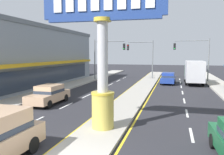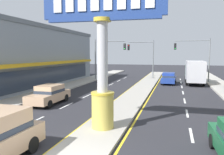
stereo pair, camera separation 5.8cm
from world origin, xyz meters
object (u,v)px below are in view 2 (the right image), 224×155
(district_sign, at_px, (102,53))
(sedan_far_right_lane, at_px, (49,94))
(box_truck_near_right_lane, at_px, (195,72))
(sedan_far_left_oncoming, at_px, (169,78))
(traffic_light_median_far, at_px, (144,53))
(storefront_left, at_px, (18,57))
(traffic_light_right_side, at_px, (196,52))
(traffic_light_left_side, at_px, (106,52))

(district_sign, xyz_separation_m, sedan_far_right_lane, (-6.15, 5.14, -3.28))
(box_truck_near_right_lane, xyz_separation_m, sedan_far_right_lane, (-12.31, -16.04, -0.91))
(sedan_far_left_oncoming, bearing_deg, traffic_light_median_far, 127.40)
(storefront_left, relative_size, traffic_light_right_side, 4.15)
(storefront_left, xyz_separation_m, traffic_light_right_side, (21.70, 9.89, 0.57))
(traffic_light_right_side, distance_m, sedan_far_right_lane, 22.41)
(traffic_light_left_side, distance_m, traffic_light_median_far, 6.31)
(sedan_far_right_lane, relative_size, sedan_far_left_oncoming, 0.99)
(sedan_far_left_oncoming, bearing_deg, box_truck_near_right_lane, 10.56)
(sedan_far_right_lane, height_order, sedan_far_left_oncoming, same)
(traffic_light_left_side, bearing_deg, storefront_left, -134.75)
(storefront_left, relative_size, traffic_light_median_far, 4.15)
(traffic_light_median_far, bearing_deg, storefront_left, -138.34)
(box_truck_near_right_lane, bearing_deg, traffic_light_median_far, 147.34)
(traffic_light_left_side, distance_m, box_truck_near_right_lane, 12.90)
(district_sign, xyz_separation_m, box_truck_near_right_lane, (6.15, 21.18, -2.38))
(district_sign, distance_m, sedan_far_left_oncoming, 21.02)
(traffic_light_right_side, relative_size, sedan_far_left_oncoming, 1.42)
(district_sign, relative_size, traffic_light_right_side, 1.19)
(traffic_light_median_far, bearing_deg, sedan_far_right_lane, -103.29)
(traffic_light_left_side, xyz_separation_m, traffic_light_right_side, (12.88, 0.99, 0.00))
(traffic_light_left_side, relative_size, traffic_light_median_far, 1.00)
(traffic_light_left_side, bearing_deg, district_sign, -73.93)
(traffic_light_right_side, height_order, traffic_light_median_far, same)
(storefront_left, distance_m, traffic_light_left_side, 12.54)
(sedan_far_right_lane, distance_m, sedan_far_left_oncoming, 17.87)
(traffic_light_left_side, height_order, sedan_far_left_oncoming, traffic_light_left_side)
(traffic_light_left_side, height_order, traffic_light_right_side, same)
(traffic_light_left_side, xyz_separation_m, box_truck_near_right_lane, (12.59, -1.17, -2.55))
(storefront_left, bearing_deg, sedan_far_left_oncoming, 21.44)
(sedan_far_left_oncoming, bearing_deg, storefront_left, -158.56)
(traffic_light_right_side, bearing_deg, traffic_light_left_side, -175.59)
(traffic_light_median_far, bearing_deg, traffic_light_right_side, -18.54)
(traffic_light_right_side, relative_size, box_truck_near_right_lane, 0.90)
(traffic_light_median_far, xyz_separation_m, box_truck_near_right_lane, (7.40, -4.74, -2.50))
(traffic_light_left_side, bearing_deg, traffic_light_right_side, 4.41)
(sedan_far_right_lane, bearing_deg, sedan_far_left_oncoming, 59.73)
(traffic_light_median_far, bearing_deg, sedan_far_left_oncoming, -52.60)
(box_truck_near_right_lane, bearing_deg, sedan_far_right_lane, -127.49)
(storefront_left, bearing_deg, sedan_far_right_lane, -42.43)
(traffic_light_left_side, distance_m, sedan_far_left_oncoming, 10.07)
(traffic_light_right_side, xyz_separation_m, sedan_far_left_oncoming, (-3.59, -2.78, -3.46))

